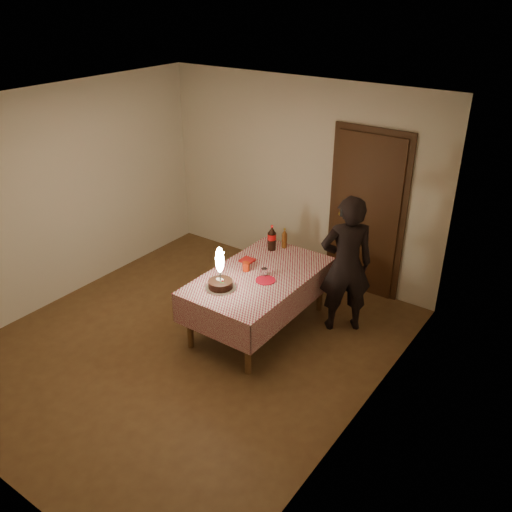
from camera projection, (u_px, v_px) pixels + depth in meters
name	position (u px, v px, depth m)	size (l,w,h in m)	color
ground	(189.00, 344.00, 6.02)	(4.00, 4.50, 0.01)	brown
room_shell	(187.00, 204.00, 5.31)	(4.04, 4.54, 2.62)	beige
dining_table	(259.00, 282.00, 6.05)	(1.02, 1.72, 0.70)	brown
birthday_cake	(220.00, 277.00, 5.70)	(0.33, 0.33, 0.48)	white
red_plate	(265.00, 280.00, 5.89)	(0.22, 0.22, 0.01)	red
red_cup	(246.00, 267.00, 6.08)	(0.08, 0.08, 0.10)	#BA2A0C
clear_cup	(264.00, 272.00, 5.97)	(0.07, 0.07, 0.09)	white
napkin_stack	(247.00, 260.00, 6.30)	(0.15, 0.15, 0.02)	#AC1413
cola_bottle	(272.00, 238.00, 6.51)	(0.10, 0.10, 0.32)	black
amber_bottle_left	(284.00, 239.00, 6.58)	(0.06, 0.06, 0.25)	#5B2F0F
photographer	(346.00, 265.00, 5.97)	(0.70, 0.68, 1.62)	black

